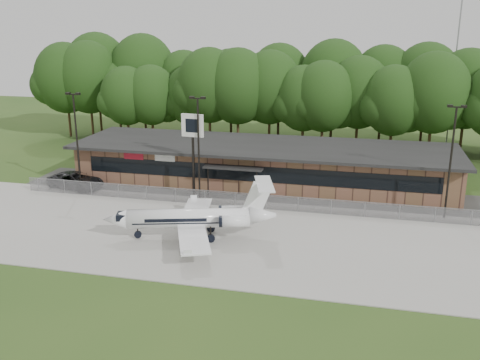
% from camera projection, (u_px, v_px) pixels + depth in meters
% --- Properties ---
extents(ground, '(160.00, 160.00, 0.00)m').
position_uv_depth(ground, '(197.00, 279.00, 36.64)').
color(ground, '#2C4B1A').
rests_on(ground, ground).
extents(apron, '(64.00, 18.00, 0.08)m').
position_uv_depth(apron, '(227.00, 235.00, 44.09)').
color(apron, '#9E9B93').
rests_on(apron, ground).
extents(parking_lot, '(50.00, 9.00, 0.06)m').
position_uv_depth(parking_lot, '(255.00, 194.00, 54.82)').
color(parking_lot, '#383835').
rests_on(parking_lot, ground).
extents(terminal, '(41.00, 11.65, 4.30)m').
position_uv_depth(terminal, '(264.00, 163.00, 58.35)').
color(terminal, brown).
rests_on(terminal, ground).
extents(fence, '(46.00, 0.04, 1.52)m').
position_uv_depth(fence, '(245.00, 201.00, 50.41)').
color(fence, gray).
rests_on(fence, ground).
extents(treeline, '(72.00, 12.00, 15.00)m').
position_uv_depth(treeline, '(289.00, 93.00, 73.68)').
color(treeline, '#183912').
rests_on(treeline, ground).
extents(radio_mast, '(0.20, 0.20, 25.00)m').
position_uv_depth(radio_mast, '(456.00, 56.00, 72.98)').
color(radio_mast, gray).
rests_on(radio_mast, ground).
extents(light_pole_left, '(1.55, 0.30, 10.23)m').
position_uv_depth(light_pole_left, '(76.00, 134.00, 54.32)').
color(light_pole_left, black).
rests_on(light_pole_left, ground).
extents(light_pole_mid, '(1.55, 0.30, 10.23)m').
position_uv_depth(light_pole_mid, '(198.00, 141.00, 51.44)').
color(light_pole_mid, black).
rests_on(light_pole_mid, ground).
extents(light_pole_right, '(1.55, 0.30, 10.23)m').
position_uv_depth(light_pole_right, '(451.00, 154.00, 46.34)').
color(light_pole_right, black).
rests_on(light_pole_right, ground).
extents(business_jet, '(13.96, 12.53, 4.73)m').
position_uv_depth(business_jet, '(195.00, 219.00, 43.14)').
color(business_jet, white).
rests_on(business_jet, ground).
extents(suv, '(6.72, 4.19, 1.73)m').
position_uv_depth(suv, '(76.00, 180.00, 56.47)').
color(suv, '#2A2A2D').
rests_on(suv, ground).
extents(pole_sign, '(2.24, 0.47, 8.50)m').
position_uv_depth(pole_sign, '(193.00, 134.00, 51.71)').
color(pole_sign, black).
rests_on(pole_sign, ground).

